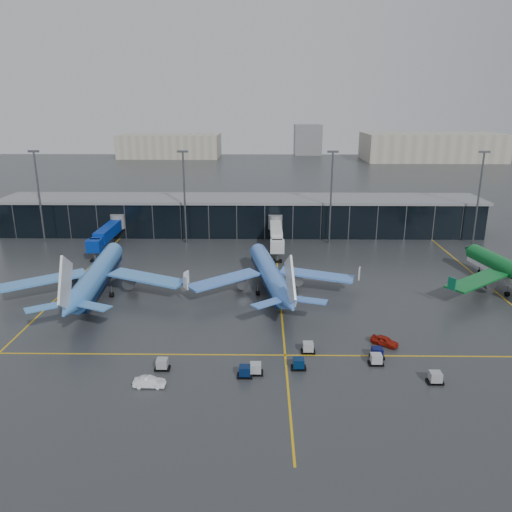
{
  "coord_description": "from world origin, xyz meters",
  "views": [
    {
      "loc": [
        6.41,
        -84.71,
        37.68
      ],
      "look_at": [
        5.0,
        18.0,
        6.0
      ],
      "focal_mm": 35.0,
      "sensor_mm": 36.0,
      "label": 1
    }
  ],
  "objects_px": {
    "airliner_klm_near": "(270,262)",
    "mobile_airstair": "(291,300)",
    "service_van_white": "(149,382)",
    "baggage_carts": "(307,363)",
    "service_van_red": "(385,341)",
    "airliner_arkefly": "(96,262)"
  },
  "relations": [
    {
      "from": "airliner_arkefly",
      "to": "baggage_carts",
      "type": "height_order",
      "value": "airliner_arkefly"
    },
    {
      "from": "baggage_carts",
      "to": "airliner_klm_near",
      "type": "bearing_deg",
      "value": 99.29
    },
    {
      "from": "service_van_white",
      "to": "baggage_carts",
      "type": "bearing_deg",
      "value": -75.84
    },
    {
      "from": "airliner_arkefly",
      "to": "service_van_red",
      "type": "distance_m",
      "value": 58.18
    },
    {
      "from": "service_van_white",
      "to": "service_van_red",
      "type": "bearing_deg",
      "value": -69.41
    },
    {
      "from": "airliner_klm_near",
      "to": "baggage_carts",
      "type": "relative_size",
      "value": 1.01
    },
    {
      "from": "baggage_carts",
      "to": "service_van_red",
      "type": "relative_size",
      "value": 9.14
    },
    {
      "from": "mobile_airstair",
      "to": "service_van_red",
      "type": "distance_m",
      "value": 22.46
    },
    {
      "from": "airliner_arkefly",
      "to": "mobile_airstair",
      "type": "distance_m",
      "value": 40.01
    },
    {
      "from": "airliner_arkefly",
      "to": "airliner_klm_near",
      "type": "xyz_separation_m",
      "value": [
        35.16,
        2.01,
        -0.39
      ]
    },
    {
      "from": "baggage_carts",
      "to": "service_van_red",
      "type": "height_order",
      "value": "baggage_carts"
    },
    {
      "from": "airliner_arkefly",
      "to": "baggage_carts",
      "type": "bearing_deg",
      "value": -40.77
    },
    {
      "from": "airliner_klm_near",
      "to": "service_van_white",
      "type": "distance_m",
      "value": 41.17
    },
    {
      "from": "airliner_klm_near",
      "to": "mobile_airstair",
      "type": "height_order",
      "value": "airliner_klm_near"
    },
    {
      "from": "airliner_arkefly",
      "to": "service_van_red",
      "type": "bearing_deg",
      "value": -26.94
    },
    {
      "from": "mobile_airstair",
      "to": "baggage_carts",
      "type": "bearing_deg",
      "value": -77.28
    },
    {
      "from": "airliner_klm_near",
      "to": "service_van_white",
      "type": "xyz_separation_m",
      "value": [
        -17.09,
        -37.03,
        -5.64
      ]
    },
    {
      "from": "service_van_red",
      "to": "service_van_white",
      "type": "distance_m",
      "value": 37.68
    },
    {
      "from": "service_van_white",
      "to": "airliner_klm_near",
      "type": "bearing_deg",
      "value": -24.19
    },
    {
      "from": "baggage_carts",
      "to": "service_van_white",
      "type": "xyz_separation_m",
      "value": [
        -22.27,
        -5.38,
        -0.04
      ]
    },
    {
      "from": "airliner_arkefly",
      "to": "airliner_klm_near",
      "type": "height_order",
      "value": "airliner_arkefly"
    },
    {
      "from": "baggage_carts",
      "to": "service_van_red",
      "type": "distance_m",
      "value": 15.14
    }
  ]
}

